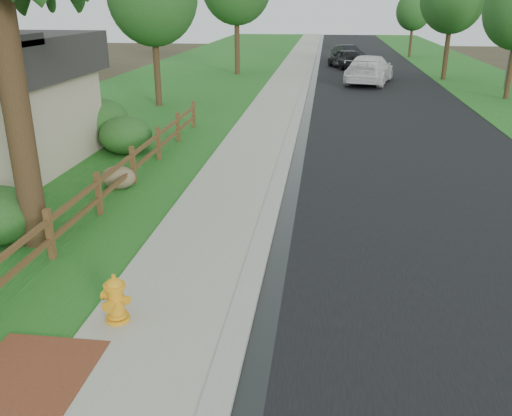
# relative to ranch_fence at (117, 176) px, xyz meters

# --- Properties ---
(ground) EXTENTS (120.00, 120.00, 0.00)m
(ground) POSITION_rel_ranch_fence_xyz_m (3.60, -6.40, -0.62)
(ground) COLOR #39311F
(road) EXTENTS (8.00, 90.00, 0.02)m
(road) POSITION_rel_ranch_fence_xyz_m (8.20, 28.60, -0.61)
(road) COLOR black
(road) RESTS_ON ground
(curb) EXTENTS (0.40, 90.00, 0.12)m
(curb) POSITION_rel_ranch_fence_xyz_m (4.00, 28.60, -0.56)
(curb) COLOR gray
(curb) RESTS_ON ground
(wet_gutter) EXTENTS (0.50, 90.00, 0.00)m
(wet_gutter) POSITION_rel_ranch_fence_xyz_m (4.35, 28.60, -0.60)
(wet_gutter) COLOR black
(wet_gutter) RESTS_ON road
(sidewalk) EXTENTS (2.20, 90.00, 0.10)m
(sidewalk) POSITION_rel_ranch_fence_xyz_m (2.70, 28.60, -0.57)
(sidewalk) COLOR #9D9A88
(sidewalk) RESTS_ON ground
(grass_strip) EXTENTS (1.60, 90.00, 0.06)m
(grass_strip) POSITION_rel_ranch_fence_xyz_m (0.80, 28.60, -0.59)
(grass_strip) COLOR #17501C
(grass_strip) RESTS_ON ground
(lawn_near) EXTENTS (9.00, 90.00, 0.04)m
(lawn_near) POSITION_rel_ranch_fence_xyz_m (-4.40, 28.60, -0.60)
(lawn_near) COLOR #17501C
(lawn_near) RESTS_ON ground
(verge_far) EXTENTS (6.00, 90.00, 0.04)m
(verge_far) POSITION_rel_ranch_fence_xyz_m (15.10, 28.60, -0.60)
(verge_far) COLOR #17501C
(verge_far) RESTS_ON ground
(brick_patch) EXTENTS (1.60, 2.40, 0.11)m
(brick_patch) POSITION_rel_ranch_fence_xyz_m (1.40, -7.40, -0.56)
(brick_patch) COLOR brown
(brick_patch) RESTS_ON ground
(ranch_fence) EXTENTS (0.12, 16.92, 1.10)m
(ranch_fence) POSITION_rel_ranch_fence_xyz_m (0.00, 0.00, 0.00)
(ranch_fence) COLOR #432F16
(ranch_fence) RESTS_ON ground
(fire_hydrant) EXTENTS (0.53, 0.43, 0.81)m
(fire_hydrant) POSITION_rel_ranch_fence_xyz_m (2.10, -5.64, -0.15)
(fire_hydrant) COLOR orange
(fire_hydrant) RESTS_ON sidewalk
(white_suv) EXTENTS (3.65, 6.23, 1.70)m
(white_suv) POSITION_rel_ranch_fence_xyz_m (7.82, 22.07, 0.25)
(white_suv) COLOR silver
(white_suv) RESTS_ON road
(dark_car_mid) EXTENTS (3.00, 4.55, 1.44)m
(dark_car_mid) POSITION_rel_ranch_fence_xyz_m (6.61, 30.06, 0.12)
(dark_car_mid) COLOR black
(dark_car_mid) RESTS_ON road
(dark_car_far) EXTENTS (2.90, 4.26, 1.33)m
(dark_car_far) POSITION_rel_ranch_fence_xyz_m (6.90, 34.66, 0.07)
(dark_car_far) COLOR black
(dark_car_far) RESTS_ON road
(boulder) EXTENTS (1.08, 0.90, 0.63)m
(boulder) POSITION_rel_ranch_fence_xyz_m (-0.30, 0.81, -0.30)
(boulder) COLOR brown
(boulder) RESTS_ON ground
(shrub_c) EXTENTS (2.11, 2.11, 1.26)m
(shrub_c) POSITION_rel_ranch_fence_xyz_m (-1.35, 4.36, 0.01)
(shrub_c) COLOR #184519
(shrub_c) RESTS_ON ground
(shrub_d) EXTENTS (2.65, 2.65, 1.62)m
(shrub_d) POSITION_rel_ranch_fence_xyz_m (-2.90, 5.59, 0.19)
(shrub_d) COLOR #184519
(shrub_d) RESTS_ON ground
(tree_far_right) EXTENTS (3.06, 3.06, 5.64)m
(tree_far_right) POSITION_rel_ranch_fence_xyz_m (12.60, 39.42, 3.33)
(tree_far_right) COLOR #372316
(tree_far_right) RESTS_ON ground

